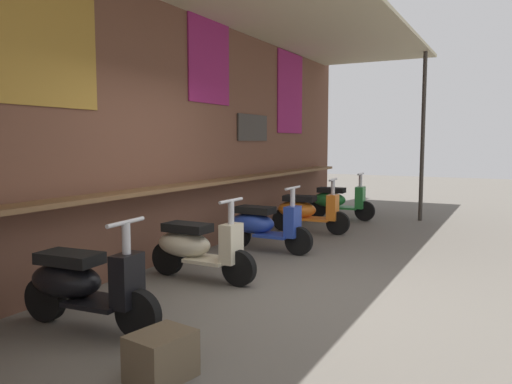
% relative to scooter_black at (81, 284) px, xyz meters
% --- Properties ---
extents(ground_plane, '(38.21, 38.21, 0.00)m').
position_rel_scooter_black_xyz_m(ground_plane, '(1.75, -1.08, -0.39)').
color(ground_plane, '#605B54').
extents(market_stall_facade, '(13.64, 2.73, 3.65)m').
position_rel_scooter_black_xyz_m(market_stall_facade, '(1.75, 0.75, 1.64)').
color(market_stall_facade, brown).
rests_on(market_stall_facade, ground_plane).
extents(scooter_black, '(0.50, 1.40, 0.97)m').
position_rel_scooter_black_xyz_m(scooter_black, '(0.00, 0.00, 0.00)').
color(scooter_black, black).
rests_on(scooter_black, ground_plane).
extents(scooter_cream, '(0.46, 1.40, 0.97)m').
position_rel_scooter_black_xyz_m(scooter_cream, '(1.73, 0.00, 0.00)').
color(scooter_cream, beige).
rests_on(scooter_cream, ground_plane).
extents(scooter_blue, '(0.46, 1.40, 0.97)m').
position_rel_scooter_black_xyz_m(scooter_blue, '(3.44, 0.00, 0.00)').
color(scooter_blue, '#233D9E').
rests_on(scooter_blue, ground_plane).
extents(scooter_orange, '(0.49, 1.40, 0.97)m').
position_rel_scooter_black_xyz_m(scooter_orange, '(5.15, 0.00, 0.00)').
color(scooter_orange, orange).
rests_on(scooter_orange, ground_plane).
extents(scooter_green, '(0.48, 1.40, 0.97)m').
position_rel_scooter_black_xyz_m(scooter_green, '(6.86, 0.00, 0.00)').
color(scooter_green, '#237533').
rests_on(scooter_green, ground_plane).
extents(merchandise_crate, '(0.46, 0.39, 0.32)m').
position_rel_scooter_black_xyz_m(merchandise_crate, '(-0.44, -1.20, -0.23)').
color(merchandise_crate, brown).
rests_on(merchandise_crate, ground_plane).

